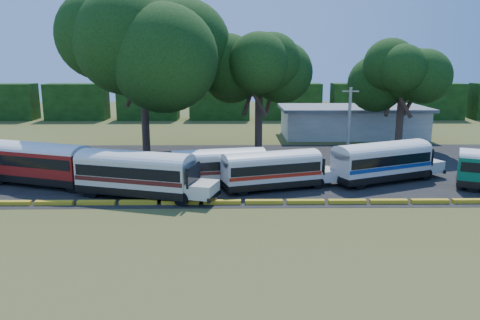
{
  "coord_description": "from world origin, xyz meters",
  "views": [
    {
      "loc": [
        2.35,
        -31.09,
        10.32
      ],
      "look_at": [
        2.85,
        6.0,
        2.14
      ],
      "focal_mm": 35.0,
      "sensor_mm": 36.0,
      "label": 1
    }
  ],
  "objects_px": {
    "bus_red": "(40,161)",
    "tree_west": "(142,43)",
    "bus_white_red": "(274,168)",
    "bus_cream_west": "(138,172)"
  },
  "relations": [
    {
      "from": "bus_red",
      "to": "bus_white_red",
      "type": "xyz_separation_m",
      "value": [
        18.97,
        -1.56,
        -0.28
      ]
    },
    {
      "from": "bus_red",
      "to": "bus_cream_west",
      "type": "height_order",
      "value": "bus_red"
    },
    {
      "from": "tree_west",
      "to": "bus_red",
      "type": "bearing_deg",
      "value": -120.39
    },
    {
      "from": "bus_white_red",
      "to": "tree_west",
      "type": "relative_size",
      "value": 0.59
    },
    {
      "from": "bus_red",
      "to": "tree_west",
      "type": "bearing_deg",
      "value": 79.26
    },
    {
      "from": "bus_white_red",
      "to": "tree_west",
      "type": "distance_m",
      "value": 20.38
    },
    {
      "from": "bus_cream_west",
      "to": "tree_west",
      "type": "xyz_separation_m",
      "value": [
        -2.09,
        14.78,
        9.7
      ]
    },
    {
      "from": "bus_red",
      "to": "bus_white_red",
      "type": "height_order",
      "value": "bus_red"
    },
    {
      "from": "bus_red",
      "to": "bus_white_red",
      "type": "bearing_deg",
      "value": 14.96
    },
    {
      "from": "bus_red",
      "to": "bus_cream_west",
      "type": "distance_m",
      "value": 9.37
    }
  ]
}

